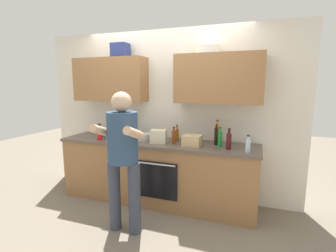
{
  "coord_description": "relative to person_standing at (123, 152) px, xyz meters",
  "views": [
    {
      "loc": [
        1.31,
        -3.18,
        1.69
      ],
      "look_at": [
        0.22,
        -0.1,
        1.15
      ],
      "focal_mm": 26.43,
      "sensor_mm": 36.0,
      "label": 1
    }
  ],
  "objects": [
    {
      "name": "bottle_soda",
      "position": [
        0.96,
        0.82,
        0.05
      ],
      "size": [
        0.05,
        0.05,
        0.26
      ],
      "color": "#198C33",
      "rests_on": "counter"
    },
    {
      "name": "counter",
      "position": [
        0.06,
        0.83,
        -0.51
      ],
      "size": [
        2.84,
        0.67,
        0.9
      ],
      "color": "olive",
      "rests_on": "ground"
    },
    {
      "name": "bottle_syrup",
      "position": [
        0.34,
        0.96,
        0.04
      ],
      "size": [
        0.05,
        0.05,
        0.23
      ],
      "color": "#8C4C14",
      "rests_on": "counter"
    },
    {
      "name": "person_standing",
      "position": [
        0.0,
        0.0,
        0.0
      ],
      "size": [
        0.49,
        0.45,
        1.62
      ],
      "color": "#383D4C",
      "rests_on": "ground"
    },
    {
      "name": "bottle_juice",
      "position": [
        0.89,
        1.02,
        0.08
      ],
      "size": [
        0.05,
        0.05,
        0.32
      ],
      "color": "orange",
      "rests_on": "counter"
    },
    {
      "name": "ground_plane",
      "position": [
        0.06,
        0.83,
        -0.96
      ],
      "size": [
        12.0,
        12.0,
        0.0
      ],
      "primitive_type": "plane",
      "color": "#756B5B"
    },
    {
      "name": "back_wall_unit",
      "position": [
        0.06,
        1.1,
        0.54
      ],
      "size": [
        4.0,
        0.38,
        2.5
      ],
      "color": "silver",
      "rests_on": "ground"
    },
    {
      "name": "bottle_water",
      "position": [
        1.31,
        0.66,
        0.03
      ],
      "size": [
        0.06,
        0.06,
        0.21
      ],
      "color": "silver",
      "rests_on": "counter"
    },
    {
      "name": "grocery_bag_produce",
      "position": [
        -0.61,
        0.9,
        0.05
      ],
      "size": [
        0.26,
        0.17,
        0.22
      ],
      "primitive_type": "cube",
      "rotation": [
        0.0,
        0.0,
        0.02
      ],
      "color": "silver",
      "rests_on": "counter"
    },
    {
      "name": "cup_tea",
      "position": [
        -0.82,
        0.84,
        -0.02
      ],
      "size": [
        0.07,
        0.07,
        0.08
      ],
      "primitive_type": "cylinder",
      "color": "#33598C",
      "rests_on": "counter"
    },
    {
      "name": "bottle_soy",
      "position": [
        0.9,
        0.91,
        0.06
      ],
      "size": [
        0.05,
        0.05,
        0.28
      ],
      "color": "black",
      "rests_on": "counter"
    },
    {
      "name": "bottle_vinegar",
      "position": [
        0.34,
        0.78,
        0.04
      ],
      "size": [
        0.05,
        0.05,
        0.23
      ],
      "color": "brown",
      "rests_on": "counter"
    },
    {
      "name": "bottle_wine",
      "position": [
        1.08,
        0.73,
        0.05
      ],
      "size": [
        0.06,
        0.06,
        0.27
      ],
      "color": "#471419",
      "rests_on": "counter"
    },
    {
      "name": "bottle_hotsauce",
      "position": [
        -0.76,
        0.65,
        0.03
      ],
      "size": [
        0.08,
        0.08,
        0.23
      ],
      "color": "red",
      "rests_on": "counter"
    },
    {
      "name": "grocery_bag_rice",
      "position": [
        0.13,
        0.75,
        0.03
      ],
      "size": [
        0.24,
        0.19,
        0.18
      ],
      "primitive_type": "cube",
      "rotation": [
        0.0,
        0.0,
        0.17
      ],
      "color": "beige",
      "rests_on": "counter"
    },
    {
      "name": "knife_block",
      "position": [
        -0.4,
        0.72,
        0.05
      ],
      "size": [
        0.1,
        0.14,
        0.27
      ],
      "color": "brown",
      "rests_on": "counter"
    },
    {
      "name": "mixing_bowl",
      "position": [
        -0.19,
        0.89,
        -0.02
      ],
      "size": [
        0.24,
        0.24,
        0.09
      ],
      "primitive_type": "cylinder",
      "color": "silver",
      "rests_on": "counter"
    },
    {
      "name": "grocery_bag_bread",
      "position": [
        0.61,
        0.75,
        0.01
      ],
      "size": [
        0.24,
        0.21,
        0.14
      ],
      "primitive_type": "cube",
      "rotation": [
        0.0,
        0.0,
        -0.05
      ],
      "color": "tan",
      "rests_on": "counter"
    }
  ]
}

